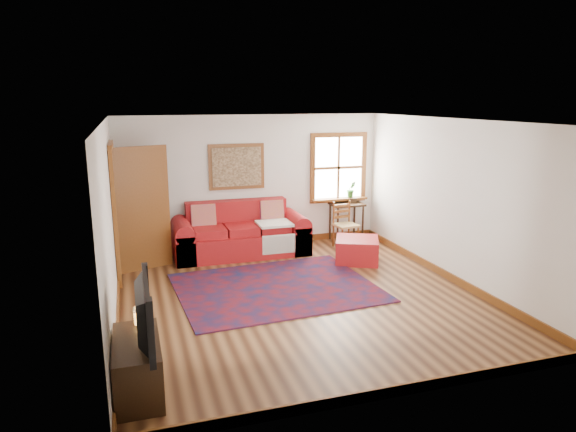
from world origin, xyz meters
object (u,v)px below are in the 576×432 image
object	(u,v)px
red_ottoman	(357,250)
ladder_back_chair	(344,223)
red_leather_sofa	(240,237)
media_cabinet	(138,366)
side_table	(347,209)

from	to	relation	value
red_ottoman	ladder_back_chair	xyz separation A→B (m)	(0.15, 0.90, 0.27)
red_leather_sofa	media_cabinet	xyz separation A→B (m)	(-1.92, -4.19, -0.05)
red_leather_sofa	ladder_back_chair	bearing A→B (deg)	-4.85
side_table	red_ottoman	bearing A→B (deg)	-105.72
red_ottoman	red_leather_sofa	bearing A→B (deg)	174.51
side_table	red_leather_sofa	bearing A→B (deg)	-173.64
side_table	media_cabinet	world-z (taller)	side_table
media_cabinet	red_ottoman	bearing A→B (deg)	39.68
red_leather_sofa	side_table	bearing A→B (deg)	6.36
red_ottoman	media_cabinet	bearing A→B (deg)	-115.59
red_leather_sofa	media_cabinet	distance (m)	4.61
red_leather_sofa	ladder_back_chair	world-z (taller)	red_leather_sofa
red_leather_sofa	red_ottoman	size ratio (longest dim) A/B	3.35
media_cabinet	side_table	bearing A→B (deg)	47.05
red_ottoman	side_table	size ratio (longest dim) A/B	0.95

